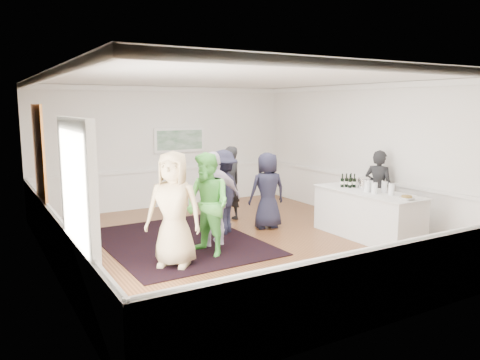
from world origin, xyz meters
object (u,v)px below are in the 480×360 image
guest_tan (174,209)px  guest_lilac (215,199)px  ice_bucket (364,184)px  guest_dark_a (223,192)px  guest_navy (267,191)px  serving_table (367,214)px  guest_green (208,205)px  nut_bowl (407,198)px  bartender (378,189)px  guest_dark_b (230,184)px

guest_tan → guest_lilac: size_ratio=1.07×
guest_tan → guest_lilac: bearing=72.0°
ice_bucket → guest_lilac: bearing=163.7°
guest_dark_a → guest_navy: (1.07, -0.08, -0.05)m
serving_table → guest_dark_a: guest_dark_a is taller
guest_tan → guest_lilac: (1.13, 0.70, -0.06)m
guest_dark_a → guest_lilac: bearing=13.4°
guest_lilac → ice_bucket: guest_lilac is taller
serving_table → guest_green: guest_green is taller
guest_tan → nut_bowl: size_ratio=6.91×
guest_green → ice_bucket: guest_green is taller
guest_dark_a → ice_bucket: bearing=109.9°
guest_green → ice_bucket: 3.44m
guest_green → guest_lilac: (0.38, 0.46, -0.02)m
guest_dark_a → guest_tan: bearing=1.4°
guest_lilac → guest_dark_a: bearing=-126.1°
guest_green → ice_bucket: (3.41, -0.42, 0.15)m
guest_green → guest_dark_a: (0.91, 1.14, -0.04)m
serving_table → nut_bowl: 1.13m
nut_bowl → bartender: bearing=61.0°
bartender → ice_bucket: size_ratio=6.70×
guest_tan → guest_dark_b: bearing=84.6°
bartender → serving_table: bearing=99.8°
serving_table → guest_tan: (-4.08, 0.39, 0.49)m
bartender → ice_bucket: bartender is taller
serving_table → guest_lilac: size_ratio=1.31×
guest_green → nut_bowl: 3.68m
guest_lilac → guest_navy: size_ratio=1.09×
bartender → guest_green: bearing=66.8°
guest_dark_a → ice_bucket: guest_dark_a is taller
guest_lilac → serving_table: bearing=162.0°
guest_tan → nut_bowl: guest_tan is taller
guest_lilac → bartender: bearing=172.7°
guest_lilac → nut_bowl: bearing=146.7°
serving_table → guest_tan: guest_tan is taller
serving_table → guest_tan: 4.13m
guest_dark_a → nut_bowl: bearing=92.7°
guest_lilac → nut_bowl: guest_lilac is taller
bartender → ice_bucket: 0.77m
bartender → guest_navy: bearing=39.2°
guest_navy → guest_lilac: bearing=29.7°
nut_bowl → guest_green: bearing=153.7°
guest_navy → ice_bucket: (1.42, -1.48, 0.24)m
guest_dark_b → guest_green: bearing=37.1°
guest_green → ice_bucket: bearing=65.4°
guest_tan → guest_navy: 3.03m
ice_bucket → guest_tan: bearing=177.5°
guest_lilac → ice_bucket: size_ratio=7.08×
nut_bowl → guest_dark_b: bearing=114.8°
guest_dark_a → ice_bucket: size_ratio=6.88×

